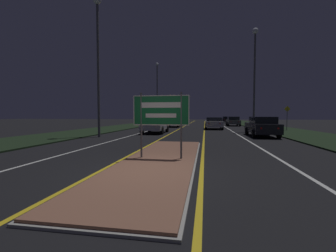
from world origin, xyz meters
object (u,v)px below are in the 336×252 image
object	(u,v)px
streetlight_left_near	(98,42)
streetlight_right_near	(255,64)
car_receding_0	(262,126)
car_receding_3	(227,119)
car_receding_1	(214,123)
warning_sign	(287,116)
streetlight_left_far	(157,88)
car_approaching_0	(155,124)
car_approaching_1	(174,121)
highway_sign	(161,113)
car_receding_2	(233,121)

from	to	relation	value
streetlight_left_near	streetlight_right_near	xyz separation A→B (m)	(12.37, 7.77, -0.24)
car_receding_0	car_receding_3	distance (m)	30.15
streetlight_left_near	car_receding_1	world-z (taller)	streetlight_left_near
streetlight_left_near	car_receding_3	world-z (taller)	streetlight_left_near
streetlight_right_near	warning_sign	world-z (taller)	streetlight_right_near
streetlight_left_far	car_approaching_0	size ratio (longest dim) A/B	2.33
streetlight_left_far	streetlight_right_near	world-z (taller)	streetlight_left_far
car_receding_1	car_approaching_1	distance (m)	6.65
streetlight_left_far	warning_sign	bearing A→B (deg)	-35.28
car_receding_1	car_receding_3	xyz separation A→B (m)	(3.44, 21.66, -0.02)
streetlight_left_near	car_receding_0	world-z (taller)	streetlight_left_near
highway_sign	streetlight_right_near	size ratio (longest dim) A/B	0.23
car_approaching_0	car_approaching_1	bearing A→B (deg)	89.13
streetlight_right_near	car_receding_1	world-z (taller)	streetlight_right_near
car_approaching_0	car_approaching_1	size ratio (longest dim) A/B	0.92
streetlight_left_near	streetlight_left_far	world-z (taller)	streetlight_left_near
streetlight_right_near	car_receding_1	xyz separation A→B (m)	(-3.73, 3.20, -5.87)
highway_sign	streetlight_left_near	distance (m)	11.07
car_receding_2	warning_sign	distance (m)	11.29
car_receding_1	car_approaching_1	size ratio (longest dim) A/B	0.92
car_receding_2	warning_sign	bearing A→B (deg)	-68.93
car_receding_3	warning_sign	world-z (taller)	warning_sign
streetlight_left_near	streetlight_right_near	world-z (taller)	streetlight_left_near
streetlight_left_far	car_receding_0	distance (m)	22.09
car_receding_2	car_approaching_0	bearing A→B (deg)	-119.35
car_approaching_1	streetlight_left_near	bearing A→B (deg)	-102.72
car_receding_2	car_receding_3	xyz separation A→B (m)	(0.27, 13.06, -0.02)
car_receding_0	car_receding_3	xyz separation A→B (m)	(0.18, 30.15, -0.06)
car_receding_1	highway_sign	bearing A→B (deg)	-97.63
highway_sign	car_receding_3	xyz separation A→B (m)	(5.93, 40.28, -0.98)
car_receding_1	car_approaching_0	size ratio (longest dim) A/B	1.00
car_approaching_0	streetlight_left_near	bearing A→B (deg)	-126.67
streetlight_right_near	streetlight_left_near	bearing A→B (deg)	-147.84
car_receding_0	car_approaching_0	bearing A→B (deg)	167.85
streetlight_left_near	car_receding_0	distance (m)	13.58
car_receding_0	car_approaching_0	distance (m)	8.85
highway_sign	car_receding_0	xyz separation A→B (m)	(5.75, 10.13, -0.91)
car_receding_0	car_receding_2	distance (m)	17.09
highway_sign	streetlight_right_near	world-z (taller)	streetlight_right_near
streetlight_left_far	car_receding_3	size ratio (longest dim) A/B	2.43
car_receding_2	streetlight_left_near	bearing A→B (deg)	-121.09
streetlight_left_far	car_approaching_0	xyz separation A→B (m)	(3.28, -15.97, -5.27)
streetlight_right_near	car_receding_0	distance (m)	7.87
highway_sign	streetlight_left_far	size ratio (longest dim) A/B	0.23
highway_sign	warning_sign	size ratio (longest dim) A/B	0.94
car_receding_3	car_approaching_0	xyz separation A→B (m)	(-8.83, -28.28, 0.07)
streetlight_left_near	car_receding_1	distance (m)	15.25
streetlight_left_near	warning_sign	world-z (taller)	streetlight_left_near
car_receding_0	car_receding_3	world-z (taller)	car_receding_0
car_receding_0	car_receding_2	world-z (taller)	car_receding_0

